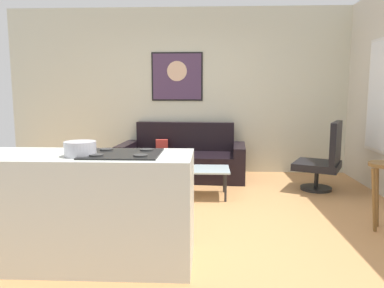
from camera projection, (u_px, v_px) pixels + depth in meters
ground at (185, 218)px, 4.20m from camera, size 6.40×6.40×0.04m
back_wall at (194, 91)px, 6.40m from camera, size 6.40×0.05×2.80m
couch at (183, 160)px, 6.09m from camera, size 2.08×1.03×0.88m
coffee_table at (189, 170)px, 4.96m from camera, size 1.07×0.55×0.38m
armchair at (324, 159)px, 5.24m from camera, size 0.81×0.82×0.99m
bar_stool at (384, 179)px, 3.72m from camera, size 0.37×0.36×0.69m
kitchen_counter at (86, 208)px, 3.04m from camera, size 1.74×0.68×0.93m
mixing_bowl at (80, 149)px, 2.88m from camera, size 0.25×0.25×0.12m
wall_painting at (177, 76)px, 6.34m from camera, size 0.87×0.03×0.82m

